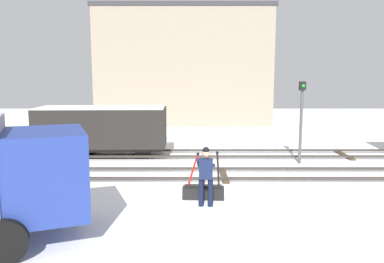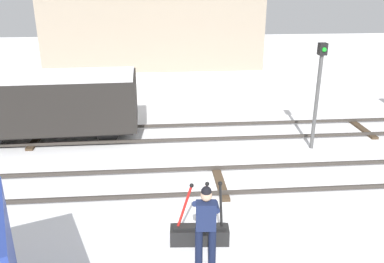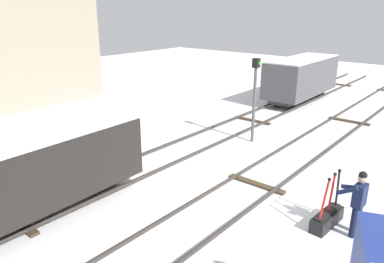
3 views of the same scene
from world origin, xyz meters
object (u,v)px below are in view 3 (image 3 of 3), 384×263
Objects in this scene: rail_worker at (358,200)px; freight_car_back_track at (302,77)px; switch_lever_frame at (327,217)px; signal_post at (255,91)px; freight_car_far_end at (32,169)px.

freight_car_back_track reaches higher than rail_worker.
switch_lever_frame is 0.85× the size of rail_worker.
freight_car_far_end is at bearing 170.17° from signal_post.
freight_car_far_end is (-4.43, 6.24, 1.07)m from switch_lever_frame.
rail_worker is 0.28× the size of freight_car_back_track.
freight_car_back_track is at bearing 31.38° from switch_lever_frame.
signal_post is 0.57× the size of freight_car_back_track.
switch_lever_frame is 7.72m from freight_car_far_end.
switch_lever_frame is at bearing 98.02° from rail_worker.
signal_post is (4.15, 5.38, 1.18)m from rail_worker.
signal_post is 8.80m from freight_car_far_end.
rail_worker is 0.50× the size of signal_post.
signal_post is at bearing 52.51° from switch_lever_frame.
rail_worker is at bearing -58.86° from freight_car_far_end.
rail_worker is at bearing -150.81° from freight_car_back_track.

